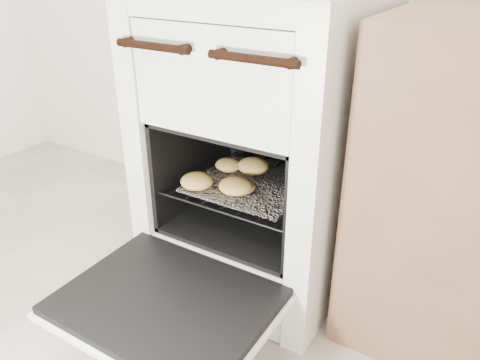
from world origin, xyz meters
name	(u,v)px	position (x,y,z in m)	size (l,w,h in m)	color
stove	(264,148)	(0.15, 1.17, 0.45)	(0.59, 0.66, 0.91)	silver
oven_door	(166,304)	(0.15, 0.67, 0.20)	(0.54, 0.42, 0.04)	black
oven_rack	(253,184)	(0.15, 1.10, 0.35)	(0.43, 0.42, 0.01)	black
foil_sheet	(250,185)	(0.15, 1.08, 0.36)	(0.34, 0.30, 0.01)	white
baked_rolls	(231,177)	(0.10, 1.06, 0.38)	(0.26, 0.32, 0.05)	#DAB257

